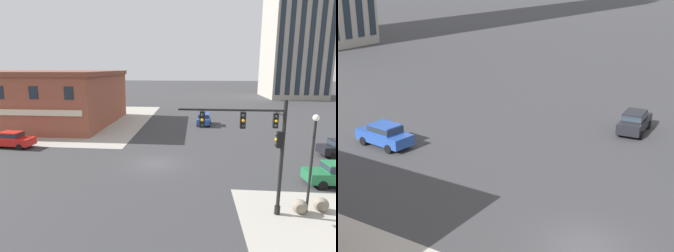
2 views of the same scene
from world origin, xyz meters
TOP-DOWN VIEW (x-y plane):
  - ground_plane at (0.00, 0.00)m, footprint 320.00×320.00m
  - car_main_northbound_far at (17.34, 3.45)m, footprint 4.53×2.17m
  - car_main_southbound_near at (4.76, 17.67)m, footprint 2.17×4.53m

SIDE VIEW (x-z plane):
  - ground_plane at x=0.00m, z-range 0.00..0.00m
  - car_main_northbound_far at x=17.34m, z-range 0.08..1.76m
  - car_main_southbound_near at x=4.76m, z-range 0.08..1.76m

